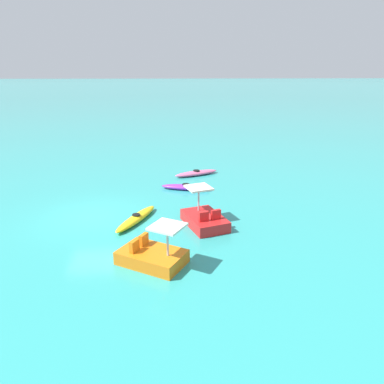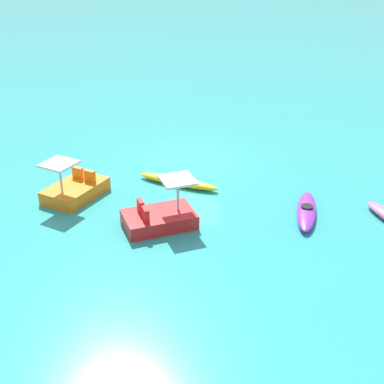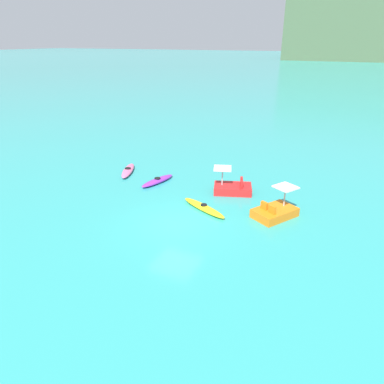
% 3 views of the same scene
% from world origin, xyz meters
% --- Properties ---
extents(ground_plane, '(600.00, 600.00, 0.00)m').
position_xyz_m(ground_plane, '(0.00, 0.00, 0.00)').
color(ground_plane, teal).
extents(kayak_pink, '(1.86, 3.17, 0.37)m').
position_xyz_m(kayak_pink, '(-6.97, 5.70, 0.16)').
color(kayak_pink, pink).
rests_on(kayak_pink, ground_plane).
extents(kayak_purple, '(1.35, 3.05, 0.37)m').
position_xyz_m(kayak_purple, '(-3.92, 4.85, 0.16)').
color(kayak_purple, purple).
rests_on(kayak_purple, ground_plane).
extents(kayak_yellow, '(3.34, 2.00, 0.37)m').
position_xyz_m(kayak_yellow, '(0.68, 2.30, 0.16)').
color(kayak_yellow, yellow).
rests_on(kayak_yellow, ground_plane).
extents(pedal_boat_orange, '(2.51, 2.83, 1.68)m').
position_xyz_m(pedal_boat_orange, '(4.61, 3.24, 0.34)').
color(pedal_boat_orange, orange).
rests_on(pedal_boat_orange, ground_plane).
extents(pedal_boat_red, '(2.76, 2.20, 1.68)m').
position_xyz_m(pedal_boat_red, '(1.32, 5.48, 0.34)').
color(pedal_boat_red, red).
rests_on(pedal_boat_red, ground_plane).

